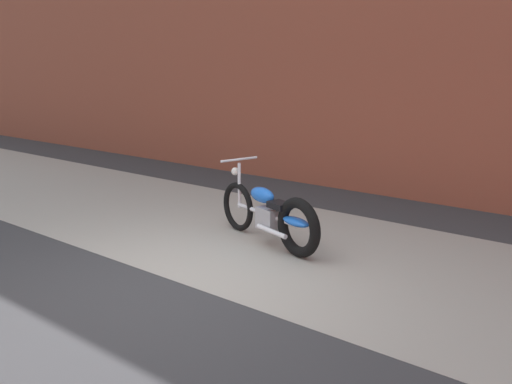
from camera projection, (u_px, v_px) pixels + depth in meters
ground_plane at (179, 283)px, 5.66m from camera, size 80.00×80.00×0.00m
sidewalk_slab at (276, 241)px, 7.00m from camera, size 36.00×3.50×0.01m
brick_building_wall at (397, 42)px, 9.03m from camera, size 36.00×0.50×5.26m
motorcycle_blue at (273, 216)px, 6.74m from camera, size 1.95×0.80×1.03m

